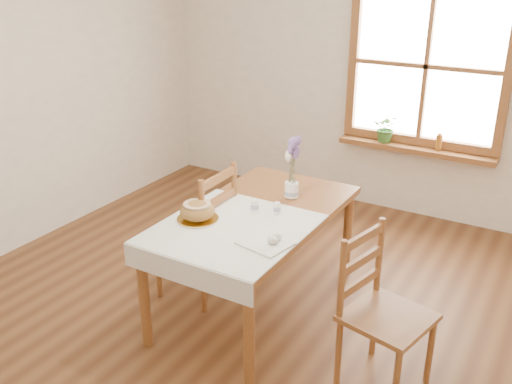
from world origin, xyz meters
TOP-DOWN VIEW (x-y plane):
  - ground at (0.00, 0.00)m, footprint 5.00×5.00m
  - room_walls at (0.00, 0.00)m, footprint 4.60×5.10m
  - window at (0.50, 2.47)m, footprint 1.46×0.08m
  - window_sill at (0.50, 2.40)m, footprint 1.46×0.20m
  - dining_table at (0.00, 0.30)m, footprint 0.90×1.60m
  - table_linen at (0.00, -0.00)m, footprint 0.91×0.99m
  - chair_left at (-0.49, 0.25)m, footprint 0.50×0.48m
  - chair_right at (1.06, -0.02)m, footprint 0.56×0.54m
  - bread_plate at (-0.26, -0.02)m, footprint 0.30×0.30m
  - bread_loaf at (-0.26, -0.02)m, footprint 0.23×0.23m
  - egg_napkin at (0.29, -0.09)m, footprint 0.33×0.29m
  - eggs at (0.29, -0.09)m, footprint 0.25×0.24m
  - salt_shaker at (0.00, 0.27)m, footprint 0.06×0.06m
  - pepper_shaker at (0.15, 0.33)m, footprint 0.05×0.05m
  - flower_vase at (0.09, 0.65)m, footprint 0.13×0.13m
  - lavender_bouquet at (0.09, 0.65)m, footprint 0.18×0.18m
  - potted_plant at (0.21, 2.40)m, footprint 0.29×0.31m
  - amber_bottle at (0.71, 2.40)m, footprint 0.07×0.07m

SIDE VIEW (x-z plane):
  - ground at x=0.00m, z-range 0.00..0.00m
  - chair_right at x=1.06m, z-range 0.00..0.96m
  - chair_left at x=-0.49m, z-range 0.00..1.01m
  - dining_table at x=0.00m, z-range 0.29..1.04m
  - window_sill at x=0.50m, z-range 0.66..0.71m
  - table_linen at x=0.00m, z-range 0.75..0.76m
  - egg_napkin at x=0.29m, z-range 0.76..0.77m
  - bread_plate at x=-0.26m, z-range 0.76..0.77m
  - amber_bottle at x=0.71m, z-range 0.71..0.88m
  - eggs at x=0.29m, z-range 0.77..0.82m
  - flower_vase at x=0.09m, z-range 0.75..0.86m
  - pepper_shaker at x=0.15m, z-range 0.76..0.85m
  - salt_shaker at x=0.00m, z-range 0.76..0.86m
  - potted_plant at x=0.21m, z-range 0.71..0.93m
  - bread_loaf at x=-0.26m, z-range 0.77..0.90m
  - lavender_bouquet at x=0.09m, z-range 0.86..1.19m
  - window at x=0.50m, z-range 0.72..2.18m
  - room_walls at x=0.00m, z-range 0.38..3.03m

